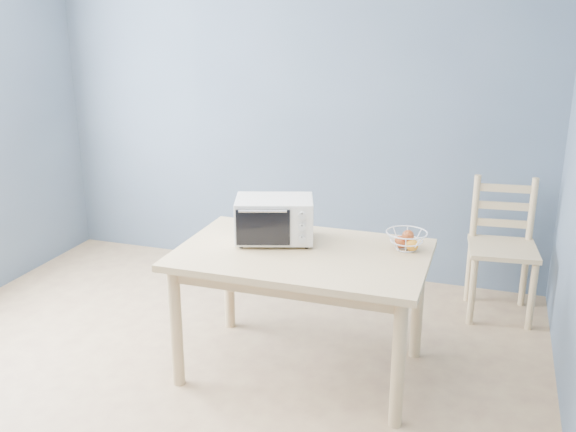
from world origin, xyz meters
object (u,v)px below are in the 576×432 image
(dining_table, at_px, (302,268))
(fruit_basket, at_px, (407,240))
(dining_chair, at_px, (502,249))
(toaster_oven, at_px, (271,219))

(dining_table, height_order, fruit_basket, fruit_basket)
(dining_table, xyz_separation_m, dining_chair, (1.08, 1.17, -0.18))
(dining_table, bearing_deg, toaster_oven, 154.94)
(dining_table, bearing_deg, dining_chair, 47.18)
(dining_table, distance_m, dining_chair, 1.61)
(dining_table, relative_size, dining_chair, 1.47)
(fruit_basket, bearing_deg, dining_table, -158.94)
(dining_table, distance_m, fruit_basket, 0.61)
(fruit_basket, bearing_deg, toaster_oven, -171.91)
(dining_chair, bearing_deg, fruit_basket, -125.20)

